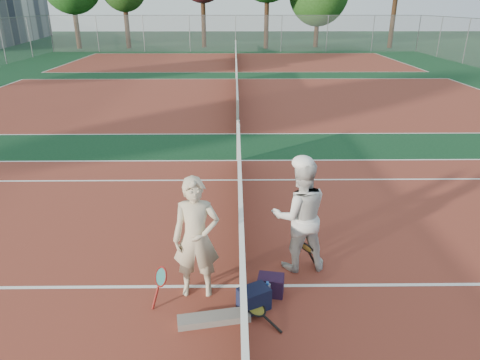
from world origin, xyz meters
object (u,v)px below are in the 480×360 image
net_main (241,257)px  water_bottle (267,294)px  player_a (196,238)px  racket_red (162,286)px  sports_bag_navy (254,299)px  sports_bag_purple (271,285)px  racket_spare (256,311)px  racket_black_held (306,256)px  player_b (300,216)px

net_main → water_bottle: 0.63m
player_a → water_bottle: bearing=-15.3°
player_a → racket_red: (-0.47, -0.25, -0.60)m
sports_bag_navy → water_bottle: bearing=33.3°
sports_bag_purple → water_bottle: size_ratio=1.21×
net_main → racket_spare: net_main is taller
player_a → sports_bag_navy: player_a is taller
net_main → sports_bag_navy: bearing=-71.7°
player_a → racket_spare: player_a is taller
player_a → racket_black_held: bearing=17.2°
net_main → water_bottle: (0.35, -0.37, -0.36)m
racket_black_held → water_bottle: size_ratio=1.72×
player_a → sports_bag_purple: 1.28m
player_a → sports_bag_purple: size_ratio=4.88×
sports_bag_purple → racket_red: bearing=-172.4°
racket_red → player_a: bearing=-15.8°
racket_black_held → sports_bag_purple: bearing=-1.3°
sports_bag_navy → water_bottle: (0.19, 0.12, -0.01)m
racket_black_held → sports_bag_purple: racket_black_held is taller
racket_red → sports_bag_purple: 1.53m
net_main → racket_red: size_ratio=19.31×
player_a → water_bottle: (0.97, -0.25, -0.74)m
racket_black_held → sports_bag_purple: 0.84m
sports_bag_navy → racket_black_held: bearing=47.0°
net_main → water_bottle: net_main is taller
sports_bag_purple → water_bottle: (-0.07, -0.20, 0.00)m
racket_red → player_b: bearing=-19.5°
water_bottle → racket_spare: bearing=-121.2°
water_bottle → player_a: bearing=165.7°
net_main → sports_bag_navy: 0.63m
net_main → sports_bag_purple: bearing=-22.8°
player_b → racket_black_held: player_b is taller
racket_red → water_bottle: size_ratio=1.90×
player_a → racket_spare: size_ratio=2.99×
net_main → sports_bag_navy: net_main is taller
player_a → racket_red: 0.81m
racket_black_held → water_bottle: racket_black_held is taller
racket_black_held → sports_bag_navy: (-0.84, -0.90, -0.10)m
sports_bag_navy → sports_bag_purple: bearing=51.4°
net_main → water_bottle: size_ratio=36.60×
sports_bag_navy → net_main: bearing=108.3°
net_main → racket_red: bearing=-161.0°
player_b → racket_black_held: 0.66m
net_main → sports_bag_navy: size_ratio=27.13×
player_b → racket_spare: player_b is taller
net_main → player_a: (-0.62, -0.12, 0.38)m
racket_black_held → sports_bag_navy: size_ratio=1.28×
sports_bag_purple → racket_spare: bearing=-116.2°
net_main → racket_red: (-1.09, -0.38, -0.23)m
racket_red → sports_bag_purple: (1.51, 0.20, -0.14)m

